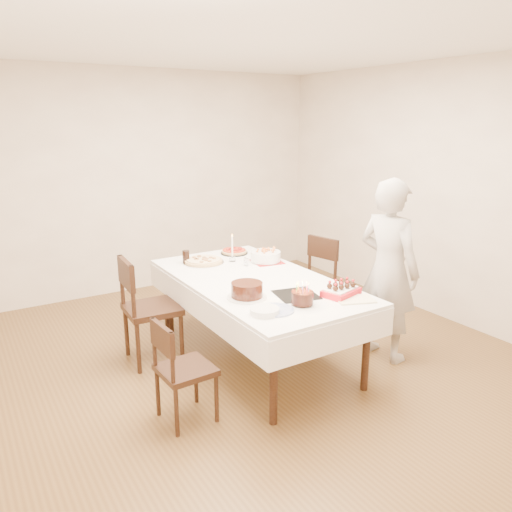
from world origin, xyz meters
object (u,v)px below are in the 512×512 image
chair_left_dessert (186,370)px  pizza_pepperoni (234,251)px  chair_right_savory (310,282)px  birthday_cake (303,293)px  chair_left_savory (152,309)px  pasta_bowl (266,256)px  strawberry_box (341,291)px  pizza_white (204,261)px  dining_table (256,319)px  layer_cake (247,290)px  person (388,270)px  cola_glass (186,257)px  taper_candle (232,248)px

chair_left_dessert → pizza_pepperoni: 1.89m
chair_right_savory → birthday_cake: birthday_cake is taller
chair_left_savory → pasta_bowl: bearing=-178.2°
chair_left_dessert → strawberry_box: (1.29, -0.15, 0.40)m
pizza_white → chair_left_savory: bearing=-159.4°
chair_left_dessert → pizza_pepperoni: (1.20, 1.41, 0.38)m
dining_table → layer_cake: 0.65m
pizza_pepperoni → pasta_bowl: (0.11, -0.43, 0.03)m
chair_right_savory → person: person is taller
cola_glass → strawberry_box: (0.67, -1.50, -0.03)m
pasta_bowl → taper_candle: 0.34m
chair_left_dessert → pasta_bowl: pasta_bowl is taller
chair_right_savory → strawberry_box: (-0.55, -1.08, 0.33)m
pizza_pepperoni → strawberry_box: size_ratio=0.94×
person → cola_glass: bearing=35.3°
person → layer_cake: 1.34m
taper_candle → strawberry_box: bearing=-79.1°
taper_candle → strawberry_box: taper_candle is taller
person → birthday_cake: (-1.05, -0.14, 0.02)m
chair_left_savory → pasta_bowl: size_ratio=3.31×
pizza_white → taper_candle: bearing=-18.0°
chair_right_savory → layer_cake: size_ratio=2.90×
taper_candle → strawberry_box: (0.25, -1.32, -0.10)m
chair_right_savory → pizza_white: bearing=150.5°
chair_left_dessert → pizza_pepperoni: bearing=-132.8°
strawberry_box → chair_left_savory: bearing=134.8°
cola_glass → dining_table: bearing=-68.7°
pizza_white → taper_candle: (0.27, -0.09, 0.12)m
chair_right_savory → pasta_bowl: 0.63m
chair_right_savory → chair_left_dessert: chair_right_savory is taller
pizza_white → taper_candle: size_ratio=1.43×
pizza_pepperoni → pizza_white: bearing=-159.7°
taper_candle → pizza_pepperoni: bearing=57.1°
pizza_white → layer_cake: layer_cake is taller
layer_cake → person: bearing=-9.3°
birthday_cake → person: bearing=7.4°
chair_left_dessert → pizza_white: 1.52m
chair_left_dessert → pasta_bowl: 1.69m
dining_table → chair_right_savory: chair_right_savory is taller
chair_right_savory → chair_left_dessert: 2.06m
person → layer_cake: person is taller
person → birthday_cake: person is taller
dining_table → layer_cake: bearing=-130.5°
pizza_white → birthday_cake: (0.14, -1.41, 0.07)m
chair_left_savory → cola_glass: 0.68m
cola_glass → pasta_bowl: bearing=-28.0°
chair_left_dessert → taper_candle: size_ratio=2.78×
chair_left_savory → taper_candle: taper_candle is taller
pizza_pepperoni → chair_left_savory: bearing=-159.5°
dining_table → chair_right_savory: size_ratio=2.33×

